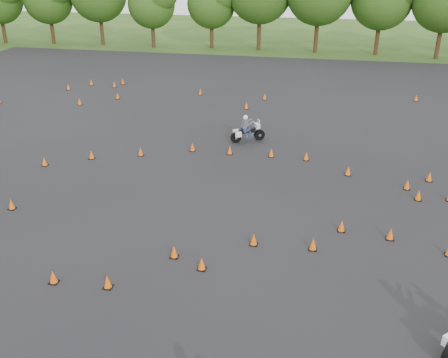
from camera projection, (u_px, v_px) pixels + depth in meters
The scene contains 5 objects.
ground at pixel (203, 253), 18.33m from camera, with size 140.00×140.00×0.00m, color #2D5119.
asphalt_pad at pixel (232, 184), 23.66m from camera, with size 62.00×62.00×0.00m, color black.
treeline at pixel (323, 12), 47.00m from camera, with size 87.03×32.78×10.84m.
traffic_cones at pixel (234, 181), 23.51m from camera, with size 36.04×33.04×0.45m.
rider_grey at pixel (248, 128), 28.66m from camera, with size 2.08×0.64×1.60m, color #46494F, non-canonical shape.
Camera 1 is at (3.81, -15.03, 10.18)m, focal length 40.00 mm.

